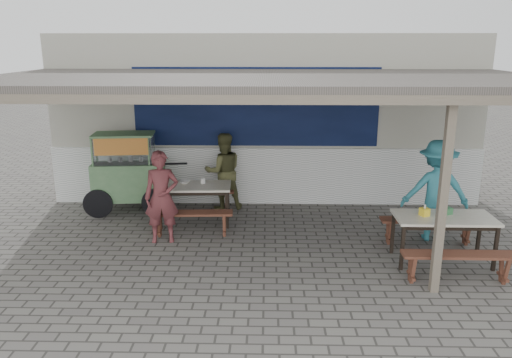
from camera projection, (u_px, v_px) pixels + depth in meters
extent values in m
plane|color=#63605A|center=(264.00, 262.00, 7.83)|extent=(60.00, 60.00, 0.00)
cube|color=#B2AEA0|center=(266.00, 117.00, 10.83)|extent=(9.00, 1.20, 3.50)
cube|color=white|center=(265.00, 176.00, 10.53)|extent=(9.00, 0.10, 1.20)
cube|color=#101C4B|center=(256.00, 107.00, 10.17)|extent=(5.00, 0.03, 1.60)
cube|color=#544D48|center=(265.00, 79.00, 8.06)|extent=(9.00, 4.20, 0.12)
cube|color=#736657|center=(265.00, 99.00, 6.11)|extent=(9.00, 0.12, 0.12)
cube|color=#736657|center=(443.00, 198.00, 6.55)|extent=(0.11, 0.11, 2.70)
cube|color=silver|center=(194.00, 186.00, 9.31)|extent=(1.38, 0.78, 0.04)
cube|color=black|center=(195.00, 189.00, 9.33)|extent=(1.27, 0.67, 0.06)
cube|color=black|center=(160.00, 211.00, 9.11)|extent=(0.05, 0.05, 0.71)
cube|color=black|center=(227.00, 210.00, 9.14)|extent=(0.05, 0.05, 0.71)
cube|color=black|center=(165.00, 201.00, 9.68)|extent=(0.05, 0.05, 0.71)
cube|color=black|center=(228.00, 200.00, 9.71)|extent=(0.05, 0.05, 0.71)
cube|color=brown|center=(191.00, 213.00, 8.75)|extent=(1.46, 0.35, 0.04)
cube|color=brown|center=(159.00, 225.00, 8.80)|extent=(0.06, 0.28, 0.41)
cube|color=brown|center=(224.00, 225.00, 8.82)|extent=(0.06, 0.28, 0.41)
cube|color=brown|center=(198.00, 191.00, 10.03)|extent=(1.46, 0.35, 0.04)
cube|color=brown|center=(170.00, 202.00, 10.07)|extent=(0.06, 0.28, 0.41)
cube|color=brown|center=(227.00, 202.00, 10.10)|extent=(0.06, 0.28, 0.41)
cube|color=silver|center=(444.00, 218.00, 7.64)|extent=(1.50, 0.74, 0.04)
cube|color=black|center=(444.00, 221.00, 7.66)|extent=(1.40, 0.64, 0.06)
cube|color=black|center=(402.00, 248.00, 7.47)|extent=(0.05, 0.05, 0.71)
cube|color=black|center=(496.00, 249.00, 7.43)|extent=(0.05, 0.05, 0.71)
cube|color=black|center=(393.00, 233.00, 8.05)|extent=(0.05, 0.05, 0.71)
cube|color=black|center=(479.00, 234.00, 8.02)|extent=(0.05, 0.05, 0.71)
cube|color=brown|center=(459.00, 255.00, 7.04)|extent=(1.60, 0.29, 0.04)
cube|color=brown|center=(412.00, 269.00, 7.11)|extent=(0.05, 0.28, 0.41)
cube|color=brown|center=(504.00, 270.00, 7.08)|extent=(0.05, 0.28, 0.41)
cube|color=brown|center=(429.00, 220.00, 8.41)|extent=(1.60, 0.29, 0.04)
cube|color=brown|center=(389.00, 232.00, 8.48)|extent=(0.05, 0.28, 0.41)
cube|color=brown|center=(466.00, 233.00, 8.45)|extent=(0.05, 0.28, 0.41)
cube|color=#6B9765|center=(129.00, 179.00, 10.03)|extent=(1.44, 0.85, 0.71)
cube|color=#6B9765|center=(130.00, 197.00, 10.13)|extent=(1.39, 0.81, 0.05)
cylinder|color=black|center=(98.00, 204.00, 9.71)|extent=(0.57, 0.11, 0.57)
cylinder|color=black|center=(156.00, 202.00, 9.80)|extent=(0.57, 0.11, 0.57)
cube|color=silver|center=(124.00, 148.00, 9.85)|extent=(1.18, 0.72, 0.56)
cube|color=#6B9765|center=(123.00, 134.00, 9.78)|extent=(1.22, 0.77, 0.04)
cube|color=#CA572F|center=(121.00, 147.00, 9.51)|extent=(1.02, 0.13, 0.33)
cylinder|color=black|center=(169.00, 164.00, 10.01)|extent=(0.71, 0.11, 0.04)
imported|color=brown|center=(162.00, 197.00, 8.44)|extent=(0.63, 0.46, 1.59)
imported|color=brown|center=(224.00, 171.00, 10.14)|extent=(0.89, 0.77, 1.58)
imported|color=teal|center=(436.00, 191.00, 8.52)|extent=(1.20, 0.77, 1.76)
cube|color=yellow|center=(424.00, 212.00, 7.65)|extent=(0.16, 0.16, 0.12)
cube|color=#357744|center=(447.00, 211.00, 7.72)|extent=(0.19, 0.16, 0.10)
cylinder|color=silver|center=(203.00, 181.00, 9.42)|extent=(0.09, 0.09, 0.10)
imported|color=white|center=(185.00, 182.00, 9.43)|extent=(0.24, 0.24, 0.05)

